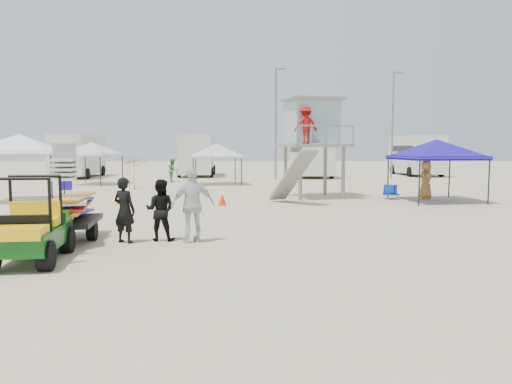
{
  "coord_description": "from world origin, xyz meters",
  "views": [
    {
      "loc": [
        -0.04,
        -9.04,
        2.41
      ],
      "look_at": [
        0.5,
        3.0,
        1.3
      ],
      "focal_mm": 35.0,
      "sensor_mm": 36.0,
      "label": 1
    }
  ],
  "objects_px": {
    "man_left": "(124,210)",
    "lifeguard_tower": "(312,125)",
    "surf_trailer": "(66,205)",
    "canopy_blue": "(437,143)",
    "utility_cart": "(29,223)"
  },
  "relations": [
    {
      "from": "man_left",
      "to": "canopy_blue",
      "type": "xyz_separation_m",
      "value": [
        11.55,
        8.92,
        1.74
      ]
    },
    {
      "from": "surf_trailer",
      "to": "canopy_blue",
      "type": "relative_size",
      "value": 0.75
    },
    {
      "from": "utility_cart",
      "to": "canopy_blue",
      "type": "relative_size",
      "value": 0.68
    },
    {
      "from": "man_left",
      "to": "lifeguard_tower",
      "type": "bearing_deg",
      "value": -94.77
    },
    {
      "from": "utility_cart",
      "to": "canopy_blue",
      "type": "xyz_separation_m",
      "value": [
        13.07,
        10.95,
        1.73
      ]
    },
    {
      "from": "surf_trailer",
      "to": "canopy_blue",
      "type": "height_order",
      "value": "canopy_blue"
    },
    {
      "from": "man_left",
      "to": "lifeguard_tower",
      "type": "xyz_separation_m",
      "value": [
        6.38,
        10.86,
        2.55
      ]
    },
    {
      "from": "utility_cart",
      "to": "surf_trailer",
      "type": "height_order",
      "value": "surf_trailer"
    },
    {
      "from": "lifeguard_tower",
      "to": "man_left",
      "type": "bearing_deg",
      "value": -120.41
    },
    {
      "from": "utility_cart",
      "to": "surf_trailer",
      "type": "relative_size",
      "value": 0.91
    },
    {
      "from": "surf_trailer",
      "to": "lifeguard_tower",
      "type": "height_order",
      "value": "lifeguard_tower"
    },
    {
      "from": "man_left",
      "to": "canopy_blue",
      "type": "height_order",
      "value": "canopy_blue"
    },
    {
      "from": "surf_trailer",
      "to": "canopy_blue",
      "type": "xyz_separation_m",
      "value": [
        13.06,
        8.62,
        1.62
      ]
    },
    {
      "from": "man_left",
      "to": "lifeguard_tower",
      "type": "relative_size",
      "value": 0.36
    },
    {
      "from": "man_left",
      "to": "lifeguard_tower",
      "type": "height_order",
      "value": "lifeguard_tower"
    }
  ]
}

